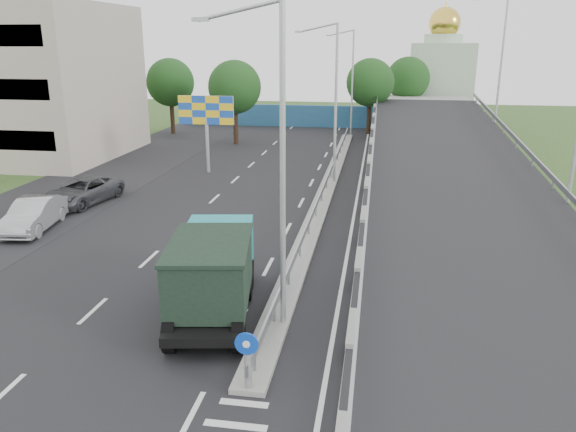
% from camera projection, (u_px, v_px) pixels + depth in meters
% --- Properties ---
extents(road_surface, '(26.00, 90.00, 0.04)m').
position_uv_depth(road_surface, '(268.00, 206.00, 32.39)').
color(road_surface, black).
rests_on(road_surface, ground).
extents(parking_strip, '(8.00, 90.00, 0.05)m').
position_uv_depth(parking_strip, '(60.00, 197.00, 34.40)').
color(parking_strip, black).
rests_on(parking_strip, ground).
extents(median, '(1.00, 44.00, 0.20)m').
position_uv_depth(median, '(326.00, 190.00, 35.67)').
color(median, gray).
rests_on(median, ground).
extents(overpass_ramp, '(10.00, 50.00, 3.50)m').
position_uv_depth(overpass_ramp, '(450.00, 168.00, 34.03)').
color(overpass_ramp, gray).
rests_on(overpass_ramp, ground).
extents(median_guardrail, '(0.09, 44.00, 0.71)m').
position_uv_depth(median_guardrail, '(327.00, 180.00, 35.48)').
color(median_guardrail, gray).
rests_on(median_guardrail, median).
extents(sign_bollard, '(0.64, 0.23, 1.67)m').
position_uv_depth(sign_bollard, '(247.00, 360.00, 14.82)').
color(sign_bollard, black).
rests_on(sign_bollard, median).
extents(lamp_post_near, '(2.74, 0.18, 10.08)m').
position_uv_depth(lamp_post_near, '(277.00, 155.00, 17.00)').
color(lamp_post_near, '#B2B5B7').
rests_on(lamp_post_near, median).
extents(lamp_post_mid, '(2.74, 0.18, 10.08)m').
position_uv_depth(lamp_post_mid, '(333.00, 96.00, 35.85)').
color(lamp_post_mid, '#B2B5B7').
rests_on(lamp_post_mid, median).
extents(lamp_post_far, '(2.74, 0.18, 10.08)m').
position_uv_depth(lamp_post_far, '(351.00, 77.00, 54.70)').
color(lamp_post_far, '#B2B5B7').
rests_on(lamp_post_far, median).
extents(blue_wall, '(30.00, 0.50, 2.40)m').
position_uv_depth(blue_wall, '(315.00, 116.00, 62.36)').
color(blue_wall, '#215F7A').
rests_on(blue_wall, ground).
extents(church, '(7.00, 7.00, 13.80)m').
position_uv_depth(church, '(441.00, 76.00, 66.52)').
color(church, '#B2CCAD').
rests_on(church, ground).
extents(billboard, '(4.00, 0.24, 5.50)m').
position_uv_depth(billboard, '(206.00, 115.00, 39.62)').
color(billboard, '#B2B5B7').
rests_on(billboard, ground).
extents(tree_left_mid, '(4.80, 4.80, 7.60)m').
position_uv_depth(tree_left_mid, '(235.00, 87.00, 50.79)').
color(tree_left_mid, black).
rests_on(tree_left_mid, ground).
extents(tree_median_far, '(4.80, 4.80, 7.60)m').
position_uv_depth(tree_median_far, '(370.00, 83.00, 56.48)').
color(tree_median_far, black).
rests_on(tree_median_far, ground).
extents(tree_left_far, '(4.80, 4.80, 7.60)m').
position_uv_depth(tree_left_far, '(170.00, 83.00, 56.74)').
color(tree_left_far, black).
rests_on(tree_left_far, ground).
extents(tree_ramp_far, '(4.80, 4.80, 7.60)m').
position_uv_depth(tree_ramp_far, '(408.00, 79.00, 62.47)').
color(tree_ramp_far, black).
rests_on(tree_ramp_far, ground).
extents(dump_truck, '(3.45, 6.93, 2.92)m').
position_uv_depth(dump_truck, '(214.00, 270.00, 19.22)').
color(dump_truck, black).
rests_on(dump_truck, ground).
extents(parked_car_b, '(2.40, 5.02, 1.59)m').
position_uv_depth(parked_car_b, '(34.00, 215.00, 28.16)').
color(parked_car_b, '#A0A2A6').
rests_on(parked_car_b, ground).
extents(parked_car_c, '(3.36, 5.74, 1.50)m').
position_uv_depth(parked_car_c, '(82.00, 191.00, 32.74)').
color(parked_car_c, '#3B3D41').
rests_on(parked_car_c, ground).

